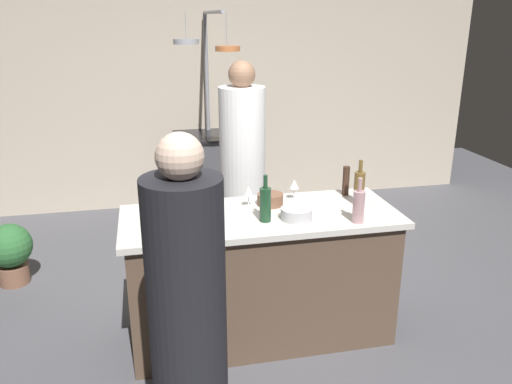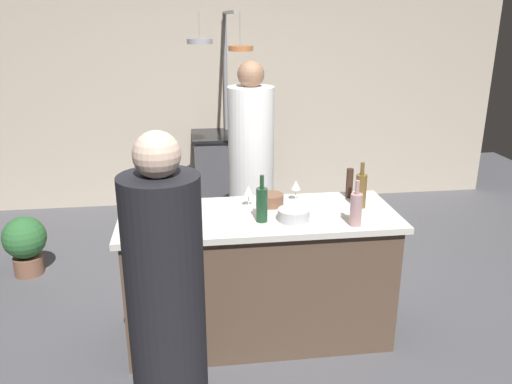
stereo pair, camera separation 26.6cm
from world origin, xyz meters
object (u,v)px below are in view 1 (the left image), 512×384
at_px(wine_bottle_amber, 359,187).
at_px(mixing_bowl_steel, 297,214).
at_px(guest_left, 188,325).
at_px(mixing_bowl_wooden, 270,199).
at_px(wine_bottle_dark, 170,206).
at_px(wine_bottle_rose, 359,206).
at_px(stove_range, 212,173).
at_px(wine_bottle_green, 265,204).
at_px(wine_glass_by_chef, 294,185).
at_px(potted_plant, 10,250).
at_px(pepper_mill, 346,181).
at_px(wine_bottle_red, 169,197).
at_px(wine_glass_near_right_guest, 248,192).
at_px(bar_stool_left, 190,350).
at_px(chef, 243,177).

distance_m(wine_bottle_amber, mixing_bowl_steel, 0.53).
distance_m(guest_left, mixing_bowl_wooden, 1.33).
bearing_deg(wine_bottle_dark, wine_bottle_rose, -12.04).
xyz_separation_m(stove_range, wine_bottle_dark, (-0.58, -2.47, 0.56)).
bearing_deg(wine_bottle_green, wine_glass_by_chef, 50.31).
relative_size(wine_bottle_amber, wine_bottle_rose, 1.08).
bearing_deg(potted_plant, stove_range, 35.37).
bearing_deg(wine_bottle_dark, pepper_mill, 11.76).
distance_m(wine_bottle_amber, wine_glass_by_chef, 0.44).
distance_m(stove_range, wine_glass_by_chef, 2.31).
distance_m(wine_bottle_green, wine_bottle_rose, 0.58).
xyz_separation_m(potted_plant, wine_bottle_amber, (2.54, -1.10, 0.72)).
relative_size(guest_left, wine_bottle_rose, 5.83).
relative_size(pepper_mill, wine_bottle_red, 0.68).
xyz_separation_m(wine_glass_near_right_guest, mixing_bowl_steel, (0.25, -0.29, -0.07)).
distance_m(guest_left, wine_glass_near_right_guest, 1.27).
height_order(wine_bottle_dark, wine_bottle_amber, wine_bottle_amber).
distance_m(potted_plant, wine_glass_near_right_guest, 2.17).
xyz_separation_m(bar_stool_left, wine_bottle_red, (-0.04, 0.74, 0.64)).
height_order(wine_bottle_rose, wine_glass_by_chef, wine_bottle_rose).
height_order(guest_left, mixing_bowl_wooden, guest_left).
height_order(bar_stool_left, pepper_mill, pepper_mill).
bearing_deg(wine_glass_by_chef, pepper_mill, 1.97).
distance_m(stove_range, bar_stool_left, 3.12).
xyz_separation_m(pepper_mill, wine_glass_near_right_guest, (-0.73, -0.09, 0.00)).
bearing_deg(wine_glass_near_right_guest, wine_bottle_dark, -161.80).
bearing_deg(wine_glass_by_chef, wine_bottle_rose, -61.09).
xyz_separation_m(wine_bottle_dark, wine_bottle_red, (-0.00, 0.15, 0.01)).
relative_size(chef, guest_left, 1.07).
distance_m(stove_range, pepper_mill, 2.38).
bearing_deg(wine_glass_near_right_guest, wine_glass_by_chef, 12.32).
bearing_deg(chef, wine_bottle_red, -125.92).
height_order(wine_bottle_red, wine_glass_by_chef, wine_bottle_red).
distance_m(guest_left, wine_bottle_amber, 1.64).
bearing_deg(wine_bottle_dark, wine_bottle_red, 90.07).
bearing_deg(stove_range, chef, -86.97).
bearing_deg(wine_bottle_dark, bar_stool_left, -86.14).
bearing_deg(stove_range, pepper_mill, -73.04).
xyz_separation_m(wine_bottle_green, wine_glass_by_chef, (0.29, 0.35, -0.01)).
height_order(bar_stool_left, wine_bottle_green, wine_bottle_green).
relative_size(guest_left, potted_plant, 3.23).
xyz_separation_m(chef, potted_plant, (-1.92, 0.11, -0.53)).
bearing_deg(mixing_bowl_wooden, pepper_mill, 8.71).
bearing_deg(guest_left, stove_range, 80.67).
relative_size(wine_glass_near_right_guest, mixing_bowl_wooden, 0.83).
bearing_deg(wine_bottle_dark, wine_glass_by_chef, 15.95).
height_order(pepper_mill, wine_glass_near_right_guest, pepper_mill).
distance_m(wine_bottle_dark, wine_glass_by_chef, 0.90).
distance_m(potted_plant, wine_bottle_rose, 2.87).
height_order(pepper_mill, wine_bottle_amber, wine_bottle_amber).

